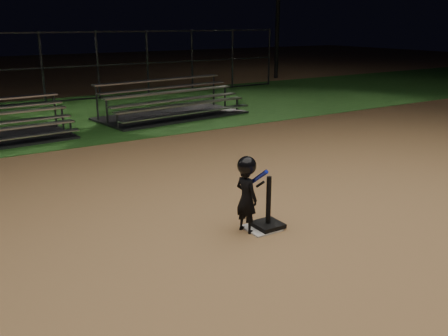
{
  "coord_description": "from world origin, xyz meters",
  "views": [
    {
      "loc": [
        -3.84,
        -5.09,
        2.83
      ],
      "look_at": [
        0.0,
        1.0,
        0.65
      ],
      "focal_mm": 38.99,
      "sensor_mm": 36.0,
      "label": 1
    }
  ],
  "objects_px": {
    "batting_tee": "(268,218)",
    "bleacher_right": "(172,110)",
    "child_batter": "(247,192)",
    "home_plate": "(261,228)"
  },
  "relations": [
    {
      "from": "home_plate",
      "to": "batting_tee",
      "type": "bearing_deg",
      "value": -16.55
    },
    {
      "from": "batting_tee",
      "to": "child_batter",
      "type": "relative_size",
      "value": 0.69
    },
    {
      "from": "batting_tee",
      "to": "child_batter",
      "type": "bearing_deg",
      "value": 164.61
    },
    {
      "from": "batting_tee",
      "to": "bleacher_right",
      "type": "height_order",
      "value": "bleacher_right"
    },
    {
      "from": "child_batter",
      "to": "bleacher_right",
      "type": "relative_size",
      "value": 0.23
    },
    {
      "from": "batting_tee",
      "to": "bleacher_right",
      "type": "distance_m",
      "value": 8.72
    },
    {
      "from": "batting_tee",
      "to": "home_plate",
      "type": "bearing_deg",
      "value": 163.45
    },
    {
      "from": "bleacher_right",
      "to": "home_plate",
      "type": "bearing_deg",
      "value": -114.92
    },
    {
      "from": "home_plate",
      "to": "bleacher_right",
      "type": "bearing_deg",
      "value": 71.94
    },
    {
      "from": "child_batter",
      "to": "batting_tee",
      "type": "bearing_deg",
      "value": -117.64
    }
  ]
}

